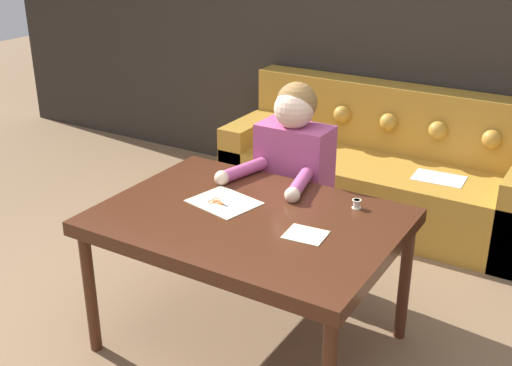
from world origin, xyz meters
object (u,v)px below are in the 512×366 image
(person, at_px, (293,183))
(thread_spool, at_px, (357,204))
(dining_table, at_px, (249,228))
(couch, at_px, (379,173))
(scissors, at_px, (220,204))

(person, xyz_separation_m, thread_spool, (0.52, -0.31, 0.12))
(dining_table, xyz_separation_m, person, (-0.11, 0.65, -0.03))
(couch, relative_size, scissors, 10.18)
(person, bearing_deg, thread_spool, -31.13)
(dining_table, relative_size, person, 1.16)
(dining_table, height_order, scissors, scissors)
(couch, height_order, scissors, couch)
(scissors, bearing_deg, couch, 84.12)
(person, distance_m, thread_spool, 0.61)
(couch, height_order, person, person)
(person, bearing_deg, couch, 84.74)
(dining_table, height_order, couch, couch)
(scissors, xyz_separation_m, thread_spool, (0.59, 0.31, 0.02))
(couch, bearing_deg, dining_table, -89.74)
(couch, relative_size, thread_spool, 48.62)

